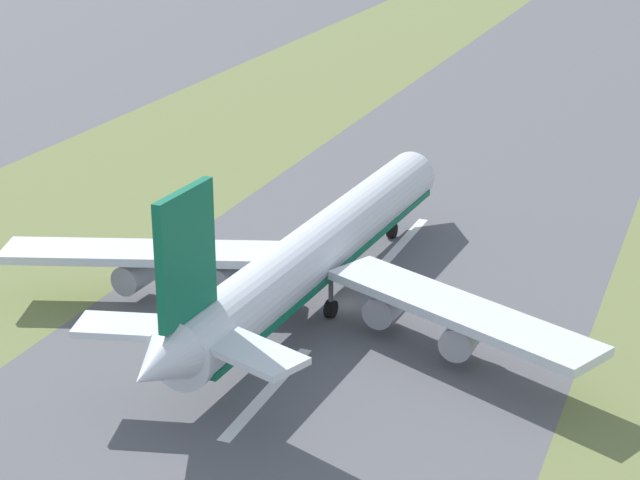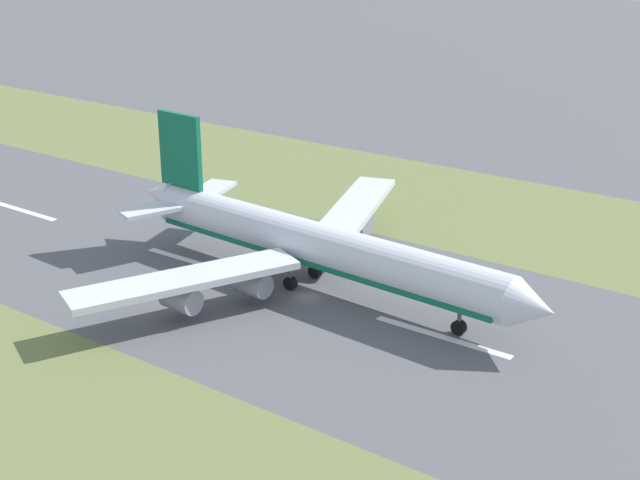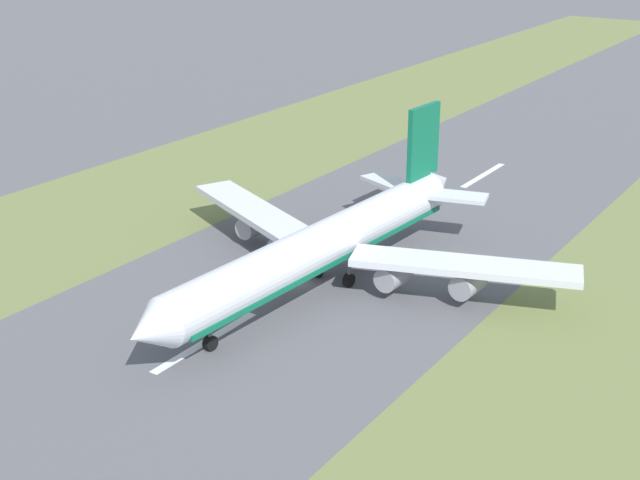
% 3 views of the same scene
% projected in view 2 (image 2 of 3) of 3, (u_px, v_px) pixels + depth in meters
% --- Properties ---
extents(ground_plane, '(800.00, 800.00, 0.00)m').
position_uv_depth(ground_plane, '(308.00, 297.00, 116.75)').
color(ground_plane, '#56565B').
extents(grass_median_west, '(40.00, 600.00, 0.01)m').
position_uv_depth(grass_median_west, '(466.00, 207.00, 150.91)').
color(grass_median_west, olive).
rests_on(grass_median_west, ground).
extents(grass_median_east, '(40.00, 600.00, 0.01)m').
position_uv_depth(grass_median_east, '(21.00, 460.00, 82.59)').
color(grass_median_east, olive).
rests_on(grass_median_east, ground).
extents(centreline_dash_near, '(1.20, 18.00, 0.01)m').
position_uv_depth(centreline_dash_near, '(20.00, 210.00, 149.55)').
color(centreline_dash_near, silver).
rests_on(centreline_dash_near, ground).
extents(centreline_dash_mid, '(1.20, 18.00, 0.01)m').
position_uv_depth(centreline_dash_mid, '(195.00, 262.00, 127.75)').
color(centreline_dash_mid, silver).
rests_on(centreline_dash_mid, ground).
extents(centreline_dash_far, '(1.20, 18.00, 0.01)m').
position_uv_depth(centreline_dash_far, '(442.00, 337.00, 105.96)').
color(centreline_dash_far, silver).
rests_on(centreline_dash_far, ground).
extents(airplane_main_jet, '(64.04, 67.20, 20.20)m').
position_uv_depth(airplane_main_jet, '(309.00, 244.00, 118.03)').
color(airplane_main_jet, silver).
rests_on(airplane_main_jet, ground).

